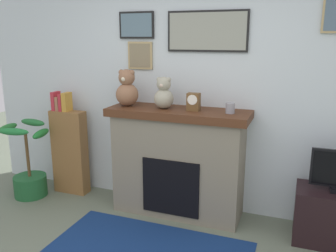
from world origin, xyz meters
TOP-DOWN VIEW (x-y plane):
  - back_wall at (0.00, 2.00)m, footprint 5.20×0.15m
  - fireplace at (-0.08, 1.71)m, footprint 1.45×0.52m
  - bookshelf at (-1.46, 1.74)m, footprint 0.42×0.16m
  - potted_plant at (-1.85, 1.46)m, footprint 0.57×0.52m
  - candle_jar at (0.45, 1.69)m, footprint 0.09×0.09m
  - mantel_clock at (0.09, 1.69)m, footprint 0.12×0.09m
  - teddy_bear_cream at (-0.64, 1.69)m, footprint 0.24×0.24m
  - teddy_bear_brown at (-0.23, 1.69)m, footprint 0.20×0.20m

SIDE VIEW (x-z plane):
  - potted_plant at x=-1.85m, z-range -0.15..0.76m
  - bookshelf at x=-1.46m, z-range -0.07..1.16m
  - fireplace at x=-0.08m, z-range 0.01..1.14m
  - candle_jar at x=0.45m, z-range 1.13..1.23m
  - mantel_clock at x=0.09m, z-range 1.13..1.31m
  - teddy_bear_brown at x=-0.23m, z-range 1.12..1.44m
  - back_wall at x=0.00m, z-range 0.01..2.61m
  - teddy_bear_cream at x=-0.64m, z-range 1.11..1.50m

